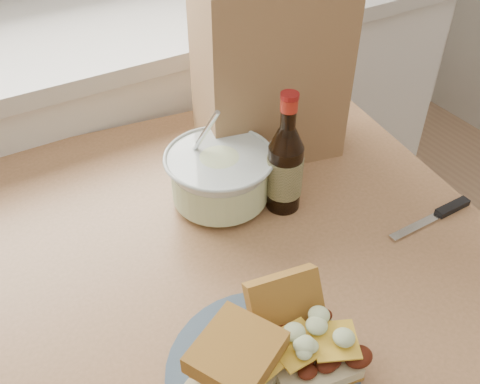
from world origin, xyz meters
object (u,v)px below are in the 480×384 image
dining_table (228,305)px  paper_bag (269,68)px  beer_bottle (285,167)px  coleslaw_bowl (220,179)px  plate (262,369)px

dining_table → paper_bag: 0.46m
beer_bottle → paper_bag: size_ratio=0.66×
coleslaw_bowl → beer_bottle: (0.09, -0.07, 0.04)m
dining_table → coleslaw_bowl: 0.23m
beer_bottle → paper_bag: (0.08, 0.18, 0.09)m
plate → paper_bag: paper_bag is taller
plate → coleslaw_bowl: size_ratio=1.28×
paper_bag → coleslaw_bowl: bearing=-135.2°
dining_table → coleslaw_bowl: coleslaw_bowl is taller
beer_bottle → paper_bag: bearing=82.6°
coleslaw_bowl → paper_bag: paper_bag is taller
dining_table → plate: 0.25m
plate → beer_bottle: 0.36m
plate → paper_bag: 0.58m
coleslaw_bowl → paper_bag: 0.25m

